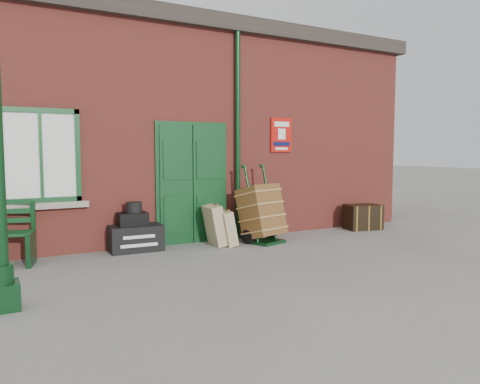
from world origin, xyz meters
TOP-DOWN VIEW (x-y plane):
  - ground at (0.00, 0.00)m, footprint 80.00×80.00m
  - station_building at (-0.00, 3.49)m, footprint 10.30×4.30m
  - houdini_trunk at (-1.46, 1.25)m, footprint 0.92×0.54m
  - strongbox at (-1.51, 1.25)m, footprint 0.51×0.39m
  - hatbox at (-1.48, 1.25)m, footprint 0.28×0.28m
  - suitcase_back at (-0.06, 0.99)m, footprint 0.37×0.54m
  - suitcase_front at (0.12, 0.89)m, footprint 0.33×0.48m
  - porter_trolley at (0.86, 0.87)m, footprint 0.87×0.91m
  - dark_trunk at (3.59, 1.02)m, footprint 0.84×0.65m

SIDE VIEW (x-z plane):
  - ground at x=0.00m, z-range 0.00..0.00m
  - houdini_trunk at x=-1.46m, z-range 0.00..0.45m
  - dark_trunk at x=3.59m, z-range 0.00..0.55m
  - suitcase_front at x=0.12m, z-range 0.00..0.65m
  - suitcase_back at x=-0.06m, z-range 0.00..0.75m
  - porter_trolley at x=0.86m, z-range -0.16..1.28m
  - strongbox at x=-1.51m, z-range 0.45..0.67m
  - hatbox at x=-1.48m, z-range 0.67..0.85m
  - station_building at x=0.00m, z-range -0.02..4.34m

